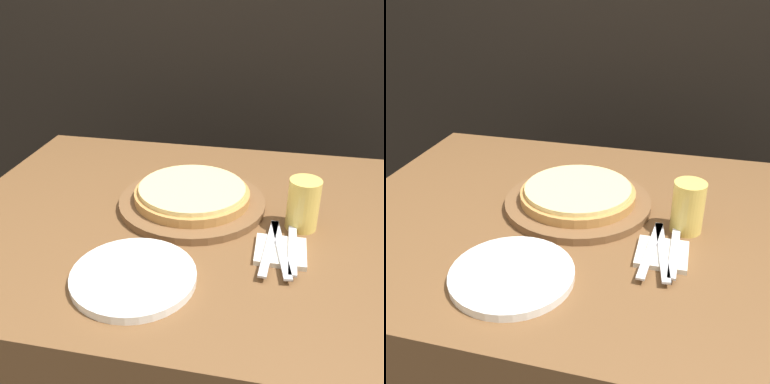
{
  "view_description": "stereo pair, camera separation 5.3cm",
  "coord_description": "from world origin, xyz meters",
  "views": [
    {
      "loc": [
        0.17,
        -0.95,
        1.31
      ],
      "look_at": [
        -0.04,
        0.05,
        0.78
      ],
      "focal_mm": 42.0,
      "sensor_mm": 36.0,
      "label": 1
    },
    {
      "loc": [
        0.22,
        -0.94,
        1.31
      ],
      "look_at": [
        -0.04,
        0.05,
        0.78
      ],
      "focal_mm": 42.0,
      "sensor_mm": 36.0,
      "label": 2
    }
  ],
  "objects": [
    {
      "name": "dining_table",
      "position": [
        0.0,
        0.0,
        0.37
      ],
      "size": [
        1.25,
        0.94,
        0.74
      ],
      "color": "brown",
      "rests_on": "ground_plane"
    },
    {
      "name": "pizza_on_board",
      "position": [
        -0.04,
        0.05,
        0.76
      ],
      "size": [
        0.38,
        0.38,
        0.06
      ],
      "color": "brown",
      "rests_on": "dining_table"
    },
    {
      "name": "beer_glass",
      "position": [
        0.24,
        -0.0,
        0.81
      ],
      "size": [
        0.07,
        0.07,
        0.12
      ],
      "color": "#E5C65B",
      "rests_on": "dining_table"
    },
    {
      "name": "dinner_plate",
      "position": [
        -0.09,
        -0.27,
        0.75
      ],
      "size": [
        0.25,
        0.25,
        0.02
      ],
      "color": "white",
      "rests_on": "dining_table"
    },
    {
      "name": "napkin_stack",
      "position": [
        0.2,
        -0.12,
        0.75
      ],
      "size": [
        0.11,
        0.11,
        0.01
      ],
      "color": "silver",
      "rests_on": "dining_table"
    },
    {
      "name": "fork",
      "position": [
        0.17,
        -0.12,
        0.75
      ],
      "size": [
        0.04,
        0.22,
        0.0
      ],
      "color": "silver",
      "rests_on": "napkin_stack"
    },
    {
      "name": "dinner_knife",
      "position": [
        0.2,
        -0.12,
        0.75
      ],
      "size": [
        0.05,
        0.22,
        0.0
      ],
      "color": "silver",
      "rests_on": "napkin_stack"
    },
    {
      "name": "spoon",
      "position": [
        0.22,
        -0.12,
        0.75
      ],
      "size": [
        0.02,
        0.19,
        0.0
      ],
      "color": "silver",
      "rests_on": "napkin_stack"
    }
  ]
}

